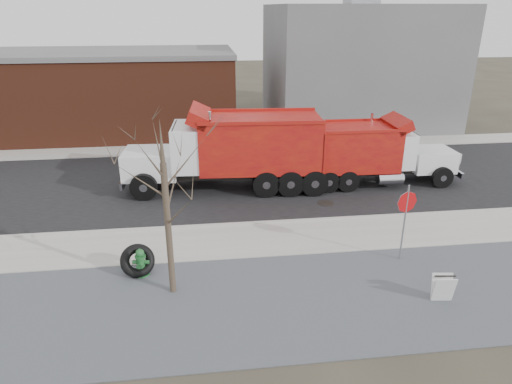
{
  "coord_description": "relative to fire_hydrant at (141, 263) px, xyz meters",
  "views": [
    {
      "loc": [
        -2.17,
        -14.21,
        7.81
      ],
      "look_at": [
        -0.23,
        1.45,
        1.4
      ],
      "focal_mm": 32.0,
      "sensor_mm": 36.0,
      "label": 1
    }
  ],
  "objects": [
    {
      "name": "gravel_verge",
      "position": [
        4.21,
        -1.92,
        -0.41
      ],
      "size": [
        60.0,
        5.0,
        0.03
      ],
      "primitive_type": "cube",
      "color": "slate",
      "rests_on": "ground"
    },
    {
      "name": "curb",
      "position": [
        4.21,
        3.13,
        -0.37
      ],
      "size": [
        60.0,
        0.15,
        0.11
      ],
      "primitive_type": "cube",
      "color": "#9E9B93",
      "rests_on": "ground"
    },
    {
      "name": "bare_tree",
      "position": [
        1.01,
        -1.02,
        2.87
      ],
      "size": [
        3.2,
        3.2,
        5.2
      ],
      "color": "#382D23",
      "rests_on": "ground"
    },
    {
      "name": "building_grey",
      "position": [
        13.21,
        19.58,
        3.58
      ],
      "size": [
        12.0,
        10.0,
        8.0
      ],
      "color": "slate",
      "rests_on": "ground"
    },
    {
      "name": "truck_tire",
      "position": [
        -0.11,
        0.1,
        0.05
      ],
      "size": [
        1.25,
        1.08,
        1.05
      ],
      "color": "black",
      "rests_on": "ground"
    },
    {
      "name": "stop_sign",
      "position": [
        8.42,
        -0.09,
        1.4
      ],
      "size": [
        0.71,
        0.2,
        2.67
      ],
      "rotation": [
        0.0,
        0.0,
        -0.15
      ],
      "color": "gray",
      "rests_on": "ground"
    },
    {
      "name": "ground",
      "position": [
        4.21,
        1.58,
        -0.42
      ],
      "size": [
        120.0,
        120.0,
        0.0
      ],
      "primitive_type": "plane",
      "color": "#383328",
      "rests_on": "ground"
    },
    {
      "name": "sandwich_board",
      "position": [
        8.64,
        -2.45,
        0.02
      ],
      "size": [
        0.63,
        0.44,
        0.82
      ],
      "rotation": [
        0.0,
        0.0,
        -0.12
      ],
      "color": "silver",
      "rests_on": "ground"
    },
    {
      "name": "sidewalk",
      "position": [
        4.21,
        1.83,
        -0.39
      ],
      "size": [
        60.0,
        2.5,
        0.06
      ],
      "primitive_type": "cube",
      "color": "#9E9B93",
      "rests_on": "ground"
    },
    {
      "name": "road",
      "position": [
        4.21,
        7.88,
        -0.41
      ],
      "size": [
        60.0,
        9.4,
        0.02
      ],
      "primitive_type": "cube",
      "color": "black",
      "rests_on": "ground"
    },
    {
      "name": "building_brick",
      "position": [
        -5.79,
        18.58,
        2.23
      ],
      "size": [
        20.2,
        8.2,
        5.3
      ],
      "color": "#5F2B1B",
      "rests_on": "ground"
    },
    {
      "name": "far_sidewalk",
      "position": [
        4.21,
        13.58,
        -0.39
      ],
      "size": [
        60.0,
        2.0,
        0.06
      ],
      "primitive_type": "cube",
      "color": "#9E9B93",
      "rests_on": "ground"
    },
    {
      "name": "fire_hydrant",
      "position": [
        0.0,
        0.0,
        0.0
      ],
      "size": [
        0.53,
        0.51,
        0.93
      ],
      "rotation": [
        0.0,
        0.0,
        -0.15
      ],
      "color": "#266635",
      "rests_on": "ground"
    },
    {
      "name": "dump_truck_red_b",
      "position": [
        3.45,
        7.05,
        1.51
      ],
      "size": [
        9.13,
        3.11,
        3.8
      ],
      "rotation": [
        0.0,
        0.0,
        3.08
      ],
      "color": "black",
      "rests_on": "ground"
    },
    {
      "name": "dump_truck_red_a",
      "position": [
        9.69,
        6.91,
        1.2
      ],
      "size": [
        7.87,
        2.25,
        3.18
      ],
      "rotation": [
        0.0,
        0.0,
        -0.01
      ],
      "color": "black",
      "rests_on": "ground"
    }
  ]
}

